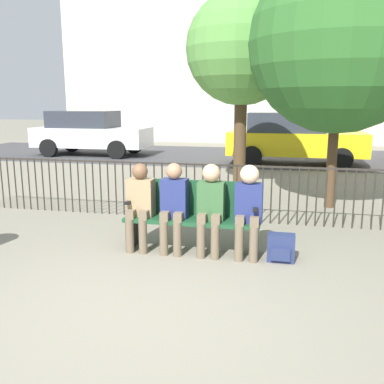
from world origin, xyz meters
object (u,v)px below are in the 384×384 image
Objects in this scene: park_bench at (193,213)px; seated_person_2 at (211,204)px; tree_2 at (340,42)px; backpack at (281,248)px; tree_0 at (242,49)px; seated_person_0 at (140,202)px; seated_person_1 at (174,203)px; parked_car_1 at (90,132)px; seated_person_3 at (248,205)px; parked_car_0 at (293,138)px.

park_bench is 1.51× the size of seated_person_2.
tree_2 is (1.99, 2.85, 2.46)m from park_bench.
tree_0 is at bearing 102.68° from backpack.
tree_2 reaches higher than park_bench.
seated_person_0 is 1.91m from backpack.
seated_person_1 is 4.37m from tree_2.
seated_person_0 is at bearing -179.90° from seated_person_2.
seated_person_0 is 10.85m from parked_car_1.
backpack is (1.38, -0.08, -0.49)m from seated_person_1.
seated_person_3 is at bearing 0.04° from seated_person_2.
seated_person_1 is 0.49m from seated_person_2.
seated_person_2 is at bearing -56.84° from parked_car_1.
backpack is 0.08× the size of tree_0.
park_bench is 0.39× the size of tree_2.
seated_person_1 is at bearing -58.95° from parked_car_1.
parked_car_0 is (1.22, 4.18, -2.20)m from tree_0.
park_bench is 11.09m from parked_car_1.
parked_car_0 and parked_car_1 have the same top height.
seated_person_1 is at bearing -150.56° from park_bench.
tree_2 is (1.74, 2.98, 2.29)m from seated_person_2.
seated_person_1 is (0.46, 0.00, 0.01)m from seated_person_0.
parked_car_1 is (-5.25, 9.49, 0.19)m from seated_person_0.
seated_person_0 is 0.27× the size of parked_car_1.
backpack is 4.22m from tree_2.
parked_car_1 is (-7.30, 0.88, 0.00)m from parked_car_0.
parked_car_1 is (-6.20, 9.49, 0.17)m from seated_person_2.
parked_car_0 is (0.62, 8.61, 0.17)m from seated_person_3.
tree_0 is 8.21m from parked_car_1.
seated_person_0 is at bearing -179.92° from seated_person_3.
tree_2 is 1.08× the size of parked_car_1.
seated_person_1 is at bearing 0.14° from seated_person_0.
seated_person_0 is 3.29× the size of backpack.
backpack is (0.42, -0.08, -0.50)m from seated_person_3.
seated_person_3 is at bearing -112.91° from tree_2.
tree_0 is (0.37, 4.44, 2.39)m from seated_person_1.
tree_0 is 2.36m from tree_2.
seated_person_3 is 3.37× the size of backpack.
backpack is 8.72m from parked_car_0.
backpack is at bearing -2.39° from seated_person_0.
seated_person_3 is (0.96, 0.00, 0.02)m from seated_person_1.
tree_0 is at bearing 141.87° from tree_2.
parked_car_1 is (-6.08, 5.05, -2.20)m from tree_0.
seated_person_0 is at bearing 177.61° from backpack.
seated_person_0 is 0.25× the size of tree_2.
seated_person_3 is 11.61m from parked_car_1.
tree_0 is (-0.60, 4.44, 2.37)m from seated_person_3.
parked_car_0 is at bearing 85.87° from seated_person_3.
seated_person_2 is at bearing 0.06° from seated_person_1.
park_bench is 0.42× the size of parked_car_0.
seated_person_2 is 8.69m from parked_car_0.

